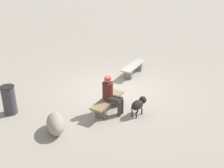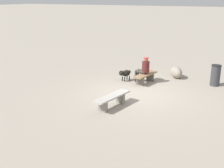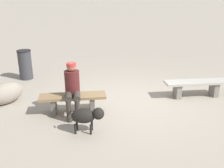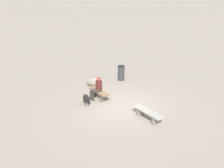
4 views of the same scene
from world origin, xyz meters
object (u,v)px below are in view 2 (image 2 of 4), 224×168
(bench_left, at_px, (112,99))
(trash_bin, at_px, (215,75))
(bench_right, at_px, (145,76))
(dog, at_px, (125,73))
(seated_person, at_px, (144,68))
(boulder, at_px, (176,72))

(bench_left, height_order, trash_bin, trash_bin)
(bench_right, height_order, dog, dog)
(trash_bin, bearing_deg, seated_person, 109.78)
(bench_left, xyz_separation_m, dog, (3.18, 0.98, 0.06))
(bench_left, xyz_separation_m, trash_bin, (4.40, -2.89, 0.16))
(bench_left, distance_m, bench_right, 3.31)
(bench_right, distance_m, dog, 0.99)
(dog, distance_m, boulder, 2.61)
(bench_left, height_order, dog, dog)
(bench_left, xyz_separation_m, bench_right, (3.31, 0.00, 0.00))
(bench_right, bearing_deg, dog, 107.32)
(trash_bin, relative_size, boulder, 1.01)
(seated_person, distance_m, trash_bin, 3.19)
(bench_left, distance_m, trash_bin, 5.27)
(seated_person, height_order, trash_bin, seated_person)
(bench_left, xyz_separation_m, boulder, (4.86, -1.01, -0.04))
(bench_right, height_order, seated_person, seated_person)
(seated_person, bearing_deg, boulder, -26.86)
(bench_left, relative_size, trash_bin, 1.86)
(bench_right, xyz_separation_m, trash_bin, (1.09, -2.90, 0.16))
(bench_left, height_order, seated_person, seated_person)
(dog, xyz_separation_m, boulder, (1.68, -1.99, -0.10))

